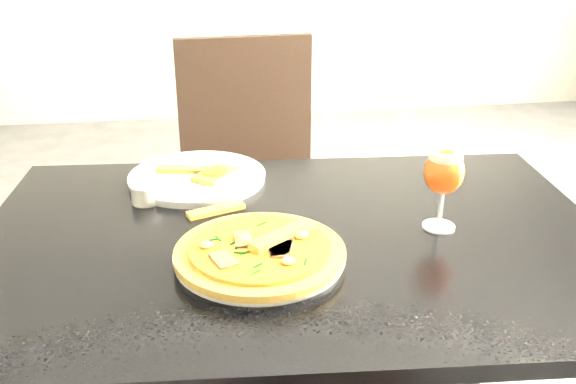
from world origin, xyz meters
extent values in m
cube|color=black|center=(-0.24, -0.25, 0.73)|extent=(1.25, 0.88, 0.03)
cylinder|color=black|center=(-0.75, 0.13, 0.36)|extent=(0.05, 0.05, 0.72)
cylinder|color=black|center=(0.32, 0.05, 0.36)|extent=(0.05, 0.05, 0.72)
cube|color=black|center=(-0.25, 0.45, 0.48)|extent=(0.47, 0.47, 0.04)
cylinder|color=black|center=(-0.41, 0.26, 0.23)|extent=(0.04, 0.04, 0.46)
cylinder|color=black|center=(-0.05, 0.28, 0.23)|extent=(0.04, 0.04, 0.46)
cylinder|color=black|center=(-0.44, 0.62, 0.23)|extent=(0.04, 0.04, 0.46)
cylinder|color=black|center=(-0.08, 0.64, 0.23)|extent=(0.04, 0.04, 0.46)
cube|color=black|center=(-0.26, 0.65, 0.74)|extent=(0.42, 0.06, 0.45)
cylinder|color=white|center=(-0.32, -0.34, 0.76)|extent=(0.31, 0.31, 0.02)
cylinder|color=olive|center=(-0.32, -0.35, 0.77)|extent=(0.30, 0.30, 0.01)
cylinder|color=red|center=(-0.32, -0.35, 0.78)|extent=(0.24, 0.24, 0.01)
cube|color=brown|center=(-0.29, -0.35, 0.79)|extent=(0.06, 0.03, 0.00)
cube|color=brown|center=(-0.30, -0.30, 0.79)|extent=(0.05, 0.07, 0.00)
cube|color=brown|center=(-0.38, -0.31, 0.79)|extent=(0.07, 0.06, 0.00)
cube|color=brown|center=(-0.34, -0.37, 0.79)|extent=(0.07, 0.06, 0.00)
cube|color=brown|center=(-0.30, -0.40, 0.79)|extent=(0.05, 0.07, 0.00)
ellipsoid|color=#EFCD4D|center=(-0.30, -0.34, 0.79)|extent=(0.03, 0.03, 0.01)
ellipsoid|color=#EFCD4D|center=(-0.33, -0.28, 0.79)|extent=(0.03, 0.03, 0.01)
ellipsoid|color=#EFCD4D|center=(-0.34, -0.35, 0.79)|extent=(0.03, 0.03, 0.01)
ellipsoid|color=#EFCD4D|center=(-0.35, -0.42, 0.79)|extent=(0.03, 0.03, 0.01)
ellipsoid|color=#EFCD4D|center=(-0.30, -0.37, 0.79)|extent=(0.03, 0.03, 0.01)
cube|color=#0C430E|center=(-0.31, -0.34, 0.79)|extent=(0.01, 0.02, 0.00)
cube|color=#0C430E|center=(-0.32, -0.30, 0.79)|extent=(0.01, 0.02, 0.00)
cube|color=#0C430E|center=(-0.37, -0.29, 0.79)|extent=(0.01, 0.02, 0.00)
cube|color=#0C430E|center=(-0.35, -0.34, 0.79)|extent=(0.02, 0.01, 0.00)
cube|color=#0C430E|center=(-0.38, -0.36, 0.79)|extent=(0.02, 0.01, 0.00)
cube|color=#0C430E|center=(-0.33, -0.36, 0.79)|extent=(0.02, 0.01, 0.00)
cube|color=#0C430E|center=(-0.33, -0.40, 0.79)|extent=(0.01, 0.02, 0.00)
cube|color=#0C430E|center=(-0.30, -0.43, 0.79)|extent=(0.01, 0.02, 0.00)
cube|color=#0C430E|center=(-0.30, -0.38, 0.79)|extent=(0.01, 0.02, 0.00)
cube|color=#0C430E|center=(-0.26, -0.37, 0.79)|extent=(0.02, 0.01, 0.00)
cube|color=#0C430E|center=(-0.30, -0.35, 0.79)|extent=(0.02, 0.01, 0.00)
cube|color=#0C430E|center=(-0.28, -0.32, 0.79)|extent=(0.02, 0.01, 0.00)
cube|color=olive|center=(-0.28, -0.32, 0.79)|extent=(0.13, 0.11, 0.01)
cylinder|color=white|center=(-0.42, 0.04, 0.76)|extent=(0.35, 0.35, 0.02)
cube|color=olive|center=(-0.45, 0.06, 0.77)|extent=(0.13, 0.06, 0.01)
cube|color=olive|center=(-0.38, 0.02, 0.77)|extent=(0.11, 0.12, 0.01)
cylinder|color=red|center=(-0.38, 0.02, 0.78)|extent=(0.06, 0.06, 0.00)
cube|color=olive|center=(-0.38, -0.13, 0.75)|extent=(0.12, 0.07, 0.01)
cylinder|color=beige|center=(-0.53, -0.06, 0.77)|extent=(0.06, 0.06, 0.04)
cylinder|color=gold|center=(-0.53, -0.06, 0.78)|extent=(0.05, 0.05, 0.01)
cylinder|color=silver|center=(0.04, -0.26, 0.75)|extent=(0.06, 0.06, 0.00)
cylinder|color=silver|center=(0.04, -0.26, 0.79)|extent=(0.01, 0.01, 0.07)
ellipsoid|color=#AF3C10|center=(0.04, -0.26, 0.87)|extent=(0.08, 0.08, 0.09)
cylinder|color=silver|center=(0.04, -0.26, 0.90)|extent=(0.06, 0.06, 0.01)
camera|label=1|loc=(-0.41, -1.32, 1.31)|focal=40.00mm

